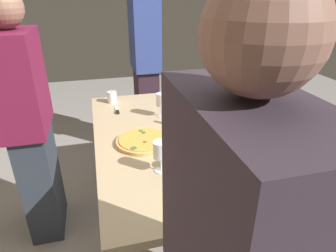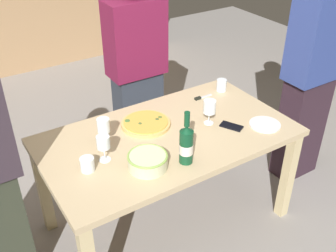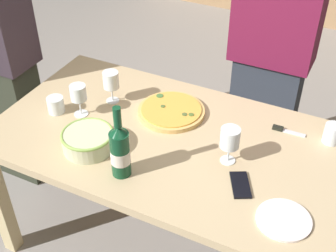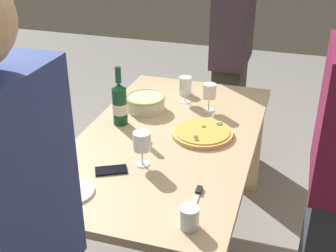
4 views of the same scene
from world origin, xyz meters
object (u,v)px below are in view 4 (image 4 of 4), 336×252
at_px(dining_table, 168,152).
at_px(wine_bottle, 120,103).
at_px(person_guest_right, 231,60).
at_px(wine_glass_near_pizza, 142,142).
at_px(pizza_knife, 197,194).
at_px(serving_bowl, 146,102).
at_px(side_plate, 70,191).
at_px(cup_ceramic, 189,218).
at_px(cell_phone, 111,170).
at_px(cup_amber, 185,88).
at_px(wine_glass_by_bottle, 209,92).
at_px(pizza, 202,133).
at_px(wine_glass_far_left, 185,84).

distance_m(dining_table, wine_bottle, 0.37).
bearing_deg(person_guest_right, wine_glass_near_pizza, 0.06).
distance_m(wine_glass_near_pizza, pizza_knife, 0.36).
height_order(serving_bowl, side_plate, serving_bowl).
xyz_separation_m(dining_table, side_plate, (0.60, -0.25, 0.10)).
xyz_separation_m(cup_ceramic, cell_phone, (-0.27, -0.44, -0.04)).
xyz_separation_m(wine_glass_near_pizza, person_guest_right, (-1.42, 0.16, -0.06)).
height_order(cup_amber, person_guest_right, person_guest_right).
height_order(serving_bowl, wine_glass_by_bottle, wine_glass_by_bottle).
height_order(dining_table, person_guest_right, person_guest_right).
bearing_deg(dining_table, cup_ceramic, 23.61).
height_order(cup_amber, side_plate, cup_amber).
xyz_separation_m(cell_phone, person_guest_right, (-1.52, 0.28, 0.06)).
height_order(serving_bowl, wine_bottle, wine_bottle).
height_order(wine_glass_near_pizza, cup_ceramic, wine_glass_near_pizza).
xyz_separation_m(dining_table, cell_phone, (0.39, -0.15, 0.10)).
bearing_deg(wine_glass_by_bottle, cup_ceramic, 8.61).
bearing_deg(serving_bowl, pizza, 61.60).
distance_m(wine_bottle, side_plate, 0.67).
relative_size(serving_bowl, wine_glass_by_bottle, 1.38).
height_order(serving_bowl, pizza_knife, serving_bowl).
bearing_deg(wine_glass_by_bottle, pizza, 6.43).
relative_size(cup_ceramic, pizza_knife, 0.59).
relative_size(dining_table, wine_glass_near_pizza, 9.48).
distance_m(dining_table, serving_bowl, 0.38).
relative_size(serving_bowl, cup_amber, 2.83).
relative_size(side_plate, cell_phone, 1.43).
bearing_deg(serving_bowl, cell_phone, 6.19).
relative_size(pizza, wine_glass_far_left, 2.00).
bearing_deg(wine_glass_by_bottle, cup_amber, -134.73).
bearing_deg(cell_phone, dining_table, 131.84).
bearing_deg(pizza_knife, wine_glass_far_left, -161.61).
height_order(dining_table, serving_bowl, serving_bowl).
distance_m(pizza, side_plate, 0.78).
bearing_deg(wine_glass_far_left, cup_amber, -164.13).
xyz_separation_m(wine_glass_near_pizza, cell_phone, (0.10, -0.12, -0.12)).
height_order(serving_bowl, cup_amber, serving_bowl).
relative_size(cup_ceramic, person_guest_right, 0.06).
distance_m(pizza, pizza_knife, 0.54).
distance_m(side_plate, pizza_knife, 0.54).
bearing_deg(side_plate, pizza_knife, 104.48).
height_order(wine_glass_far_left, side_plate, wine_glass_far_left).
bearing_deg(cup_ceramic, dining_table, -156.39).
bearing_deg(pizza, wine_glass_far_left, -152.81).
distance_m(wine_bottle, wine_glass_by_bottle, 0.53).
relative_size(dining_table, wine_glass_by_bottle, 9.67).
height_order(serving_bowl, cup_ceramic, cup_ceramic).
bearing_deg(wine_glass_far_left, side_plate, -11.83).
bearing_deg(pizza_knife, wine_glass_by_bottle, -170.52).
height_order(dining_table, cell_phone, cell_phone).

